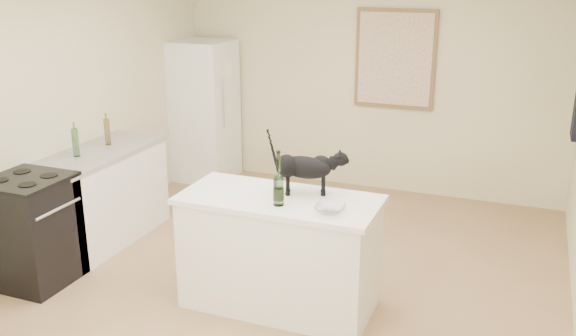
# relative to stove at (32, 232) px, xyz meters

# --- Properties ---
(floor) EXTENTS (5.50, 5.50, 0.00)m
(floor) POSITION_rel_stove_xyz_m (1.95, 0.60, -0.45)
(floor) COLOR #A58357
(floor) RESTS_ON ground
(wall_back) EXTENTS (4.50, 0.00, 4.50)m
(wall_back) POSITION_rel_stove_xyz_m (1.95, 3.35, 0.85)
(wall_back) COLOR beige
(wall_back) RESTS_ON ground
(wall_left) EXTENTS (0.00, 5.50, 5.50)m
(wall_left) POSITION_rel_stove_xyz_m (-0.30, 0.60, 0.85)
(wall_left) COLOR beige
(wall_left) RESTS_ON ground
(island_base) EXTENTS (1.44, 0.67, 0.86)m
(island_base) POSITION_rel_stove_xyz_m (2.05, 0.40, -0.02)
(island_base) COLOR white
(island_base) RESTS_ON floor
(island_top) EXTENTS (1.50, 0.70, 0.04)m
(island_top) POSITION_rel_stove_xyz_m (2.05, 0.40, 0.43)
(island_top) COLOR white
(island_top) RESTS_ON island_base
(left_cabinets) EXTENTS (0.60, 1.40, 0.86)m
(left_cabinets) POSITION_rel_stove_xyz_m (0.00, 0.90, -0.02)
(left_cabinets) COLOR white
(left_cabinets) RESTS_ON floor
(left_countertop) EXTENTS (0.62, 1.44, 0.04)m
(left_countertop) POSITION_rel_stove_xyz_m (0.00, 0.90, 0.43)
(left_countertop) COLOR gray
(left_countertop) RESTS_ON left_cabinets
(stove) EXTENTS (0.60, 0.60, 0.90)m
(stove) POSITION_rel_stove_xyz_m (0.00, 0.00, 0.00)
(stove) COLOR black
(stove) RESTS_ON floor
(fridge) EXTENTS (0.68, 0.68, 1.70)m
(fridge) POSITION_rel_stove_xyz_m (0.00, 2.95, 0.40)
(fridge) COLOR white
(fridge) RESTS_ON floor
(artwork_frame) EXTENTS (0.90, 0.03, 1.10)m
(artwork_frame) POSITION_rel_stove_xyz_m (2.25, 3.32, 1.10)
(artwork_frame) COLOR brown
(artwork_frame) RESTS_ON wall_back
(artwork_canvas) EXTENTS (0.82, 0.00, 1.02)m
(artwork_canvas) POSITION_rel_stove_xyz_m (2.25, 3.30, 1.10)
(artwork_canvas) COLOR beige
(artwork_canvas) RESTS_ON wall_back
(black_cat) EXTENTS (0.56, 0.33, 0.37)m
(black_cat) POSITION_rel_stove_xyz_m (2.20, 0.54, 0.64)
(black_cat) COLOR black
(black_cat) RESTS_ON island_top
(wine_bottle) EXTENTS (0.08, 0.08, 0.36)m
(wine_bottle) POSITION_rel_stove_xyz_m (2.11, 0.25, 0.63)
(wine_bottle) COLOR #2B5020
(wine_bottle) RESTS_ON island_top
(glass_bowl) EXTENTS (0.24, 0.24, 0.05)m
(glass_bowl) POSITION_rel_stove_xyz_m (2.50, 0.24, 0.48)
(glass_bowl) COLOR white
(glass_bowl) RESTS_ON island_top
(fridge_paper) EXTENTS (0.02, 0.13, 0.17)m
(fridge_paper) POSITION_rel_stove_xyz_m (0.34, 2.98, 0.92)
(fridge_paper) COLOR white
(fridge_paper) RESTS_ON fridge
(counter_bottle_cluster) EXTENTS (0.08, 0.49, 0.26)m
(counter_bottle_cluster) POSITION_rel_stove_xyz_m (-0.04, 0.89, 0.58)
(counter_bottle_cluster) COLOR brown
(counter_bottle_cluster) RESTS_ON left_countertop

